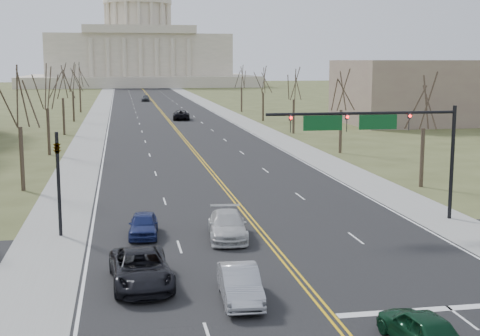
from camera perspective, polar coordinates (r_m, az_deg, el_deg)
name	(u,v)px	position (r m, az deg, el deg)	size (l,w,h in m)	color
ground	(324,308)	(28.00, 7.15, -11.74)	(600.00, 600.00, 0.00)	#444A25
road	(160,111)	(135.54, -6.81, 4.89)	(20.00, 380.00, 0.01)	black
cross_road	(287,264)	(33.45, 4.07, -8.16)	(120.00, 14.00, 0.01)	black
sidewalk_left	(100,111)	(135.36, -11.90, 4.76)	(4.00, 380.00, 0.03)	gray
sidewalk_right	(219,110)	(136.76, -1.76, 4.99)	(4.00, 380.00, 0.03)	gray
center_line	(160,111)	(135.54, -6.81, 4.89)	(0.42, 380.00, 0.01)	gold
edge_line_left	(111,111)	(135.32, -10.97, 4.79)	(0.15, 380.00, 0.01)	silver
edge_line_right	(209,110)	(136.46, -2.68, 4.98)	(0.15, 380.00, 0.01)	silver
stop_bar	(449,308)	(28.97, 17.43, -11.34)	(9.50, 0.50, 0.01)	silver
capitol	(139,50)	(275.00, -8.64, 9.95)	(90.00, 60.00, 50.00)	beige
signal_mast	(377,130)	(41.61, 11.60, 3.19)	(12.12, 0.44, 7.20)	black
signal_left	(58,172)	(39.10, -15.26, -0.35)	(0.32, 0.36, 6.00)	black
tree_r_0	(424,105)	(54.37, 15.46, 5.24)	(3.74, 3.74, 8.50)	#362A20
tree_l_0	(19,101)	(53.56, -18.35, 5.47)	(3.96, 3.96, 9.00)	#362A20
tree_r_1	(341,93)	(72.89, 8.65, 6.38)	(3.74, 3.74, 8.50)	#362A20
tree_l_1	(47,90)	(73.39, -16.18, 6.45)	(3.96, 3.96, 9.00)	#362A20
tree_r_2	(294,86)	(92.04, 4.63, 7.01)	(3.74, 3.74, 8.50)	#362A20
tree_l_2	(62,83)	(93.29, -14.93, 7.01)	(3.96, 3.96, 9.00)	#362A20
tree_r_3	(263,81)	(111.48, 1.99, 7.41)	(3.74, 3.74, 8.50)	#362A20
tree_l_3	(72,79)	(113.23, -14.11, 7.37)	(3.96, 3.96, 9.00)	#362A20
tree_r_4	(242,78)	(131.09, 0.14, 7.68)	(3.74, 3.74, 8.50)	#362A20
tree_l_4	(79,76)	(133.19, -13.54, 7.62)	(3.96, 3.96, 9.00)	#362A20
bldg_right_mass	(423,92)	(111.85, 15.32, 6.30)	(25.00, 20.00, 10.00)	#786055
car_nb_inner_lead	(421,328)	(24.80, 15.17, -13.06)	(1.65, 4.10, 1.40)	black
car_sb_inner_lead	(240,284)	(28.24, 0.00, -9.89)	(1.54, 4.41, 1.45)	#9FA1A7
car_sb_outer_lead	(141,268)	(30.43, -8.45, -8.47)	(2.58, 5.59, 1.55)	black
car_sb_inner_second	(228,225)	(37.80, -1.07, -4.92)	(2.08, 5.12, 1.49)	#BBBBBB
car_sb_outer_second	(143,225)	(38.65, -8.24, -4.80)	(1.61, 3.99, 1.36)	navy
car_far_nb	(181,115)	(114.21, -5.05, 4.55)	(2.73, 5.93, 1.65)	black
car_far_sb	(145,98)	(167.00, -8.08, 5.94)	(1.91, 4.75, 1.62)	#494C50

